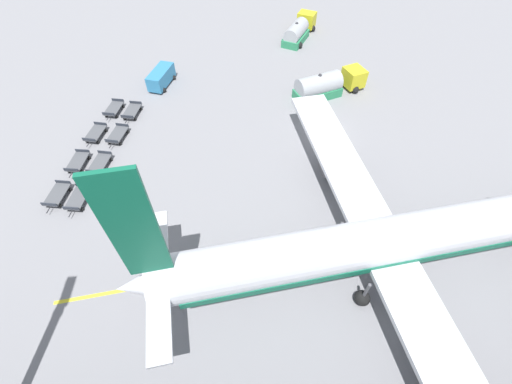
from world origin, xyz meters
TOP-DOWN VIEW (x-y plane):
  - ground_plane at (0.00, 0.00)m, footprint 500.00×500.00m
  - airplane at (16.03, 1.80)m, footprint 38.36×40.15m
  - fuel_tanker_primary at (-7.44, 1.23)m, footprint 5.62×9.36m
  - fuel_tanker_secondary at (-22.39, -0.14)m, footprint 8.57×6.14m
  - service_van at (-10.72, -19.16)m, footprint 4.95×3.17m
  - baggage_dolly_row_near_col_a at (-5.17, -24.07)m, footprint 3.58×1.95m
  - baggage_dolly_row_near_col_b at (-0.79, -25.09)m, footprint 3.58×2.00m
  - baggage_dolly_row_near_col_c at (3.60, -25.74)m, footprint 3.57×1.84m
  - baggage_dolly_row_near_col_d at (7.86, -26.40)m, footprint 3.57×1.88m
  - baggage_dolly_row_mid_a_col_a at (-4.57, -21.85)m, footprint 3.58×1.94m
  - baggage_dolly_row_mid_a_col_b at (-0.44, -22.64)m, footprint 3.58×2.03m
  - baggage_dolly_row_mid_a_col_c at (3.94, -23.48)m, footprint 3.58×1.96m
  - baggage_dolly_row_mid_a_col_d at (8.39, -24.35)m, footprint 3.57×1.83m
  - stand_guidance_stripe at (15.55, -6.69)m, footprint 5.40×33.85m

SIDE VIEW (x-z plane):
  - ground_plane at x=0.00m, z-range 0.00..0.00m
  - stand_guidance_stripe at x=15.55m, z-range 0.00..0.01m
  - baggage_dolly_row_near_col_a at x=-5.17m, z-range 0.01..0.93m
  - baggage_dolly_row_near_col_b at x=-0.79m, z-range 0.01..0.93m
  - baggage_dolly_row_near_col_c at x=3.60m, z-range 0.01..0.93m
  - baggage_dolly_row_near_col_d at x=7.86m, z-range 0.01..0.93m
  - baggage_dolly_row_mid_a_col_a at x=-4.57m, z-range 0.01..0.93m
  - baggage_dolly_row_mid_a_col_b at x=-0.44m, z-range 0.01..0.93m
  - baggage_dolly_row_mid_a_col_c at x=3.94m, z-range 0.01..0.93m
  - baggage_dolly_row_mid_a_col_d at x=8.39m, z-range 0.01..0.93m
  - service_van at x=-10.72m, z-range 0.09..2.10m
  - fuel_tanker_secondary at x=-22.39m, z-range -0.24..2.69m
  - fuel_tanker_primary at x=-7.44m, z-range -0.26..2.90m
  - airplane at x=16.03m, z-range -3.63..10.59m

